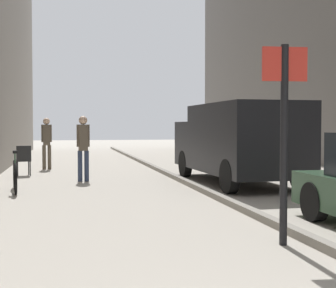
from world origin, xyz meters
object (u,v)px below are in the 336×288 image
(pedestrian_main_foreground, at_px, (47,140))
(street_sign_post, at_px, (284,127))
(bicycle_leaning, at_px, (15,176))
(pedestrian_mid_block, at_px, (83,144))
(delivery_van, at_px, (237,141))
(cafe_chair_near_window, at_px, (23,158))

(pedestrian_main_foreground, distance_m, street_sign_post, 12.43)
(pedestrian_main_foreground, xyz_separation_m, street_sign_post, (3.40, -11.94, 0.48))
(street_sign_post, bearing_deg, bicycle_leaning, -51.79)
(street_sign_post, relative_size, bicycle_leaning, 1.47)
(pedestrian_main_foreground, bearing_deg, bicycle_leaning, -99.04)
(pedestrian_main_foreground, relative_size, pedestrian_mid_block, 1.00)
(delivery_van, distance_m, street_sign_post, 6.77)
(cafe_chair_near_window, bearing_deg, pedestrian_main_foreground, 63.29)
(pedestrian_mid_block, height_order, cafe_chair_near_window, pedestrian_mid_block)
(delivery_van, bearing_deg, cafe_chair_near_window, 149.59)
(street_sign_post, bearing_deg, cafe_chair_near_window, -62.40)
(pedestrian_main_foreground, xyz_separation_m, cafe_chair_near_window, (-0.63, -2.20, -0.51))
(bicycle_leaning, height_order, cafe_chair_near_window, bicycle_leaning)
(pedestrian_main_foreground, distance_m, bicycle_leaning, 5.98)
(pedestrian_main_foreground, bearing_deg, cafe_chair_near_window, -109.85)
(pedestrian_mid_block, relative_size, street_sign_post, 0.70)
(delivery_van, bearing_deg, pedestrian_main_foreground, 132.25)
(pedestrian_mid_block, relative_size, cafe_chair_near_window, 1.95)
(pedestrian_main_foreground, bearing_deg, street_sign_post, -78.10)
(pedestrian_mid_block, bearing_deg, street_sign_post, -80.31)
(pedestrian_main_foreground, relative_size, cafe_chair_near_window, 1.95)
(delivery_van, height_order, cafe_chair_near_window, delivery_van)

